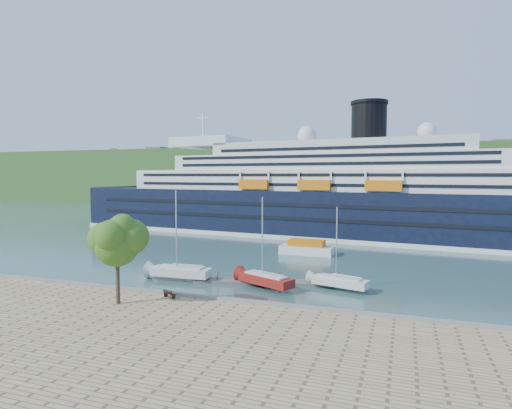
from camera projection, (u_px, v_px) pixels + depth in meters
name	position (u px, v px, depth m)	size (l,w,h in m)	color
ground	(184.00, 305.00, 42.39)	(400.00, 400.00, 0.00)	#2E524F
far_hillside	(354.00, 177.00, 178.04)	(400.00, 50.00, 24.00)	#345522
quay_coping	(183.00, 295.00, 42.12)	(220.00, 0.50, 0.30)	slate
cruise_ship	(307.00, 171.00, 91.01)	(122.68, 17.86, 27.55)	black
park_bench	(170.00, 293.00, 41.45)	(1.38, 0.56, 0.88)	#482114
promenade_tree	(117.00, 255.00, 39.33)	(5.48, 5.48, 9.07)	#305A17
floating_pontoon	(264.00, 282.00, 50.88)	(16.73, 2.04, 0.37)	slate
sailboat_white_near	(181.00, 238.00, 51.93)	(8.16, 2.27, 10.54)	silver
sailboat_red	(266.00, 245.00, 48.31)	(7.70, 2.14, 9.94)	maroon
sailboat_white_far	(340.00, 251.00, 47.74)	(6.91, 1.92, 8.92)	silver
tender_launch	(307.00, 247.00, 69.41)	(8.72, 2.98, 2.41)	orange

